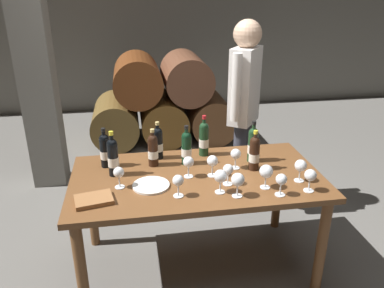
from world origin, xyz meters
TOP-DOWN VIEW (x-y plane):
  - ground_plane at (0.00, 0.00)m, footprint 14.00×14.00m
  - cellar_back_wall at (0.00, 4.20)m, footprint 10.00×0.24m
  - barrel_stack at (0.00, 2.60)m, footprint 1.86×0.90m
  - stone_pillar at (-1.30, 1.60)m, footprint 0.32×0.32m
  - dining_table at (0.00, 0.00)m, footprint 1.70×0.90m
  - wine_bottle_0 at (0.11, 0.33)m, footprint 0.07×0.07m
  - wine_bottle_1 at (0.41, 0.03)m, footprint 0.07×0.07m
  - wine_bottle_2 at (0.44, 0.16)m, footprint 0.07×0.07m
  - wine_bottle_3 at (-0.28, 0.21)m, footprint 0.07×0.07m
  - wine_bottle_4 at (-0.04, 0.19)m, footprint 0.07×0.07m
  - wine_bottle_5 at (-0.55, 0.10)m, footprint 0.07×0.07m
  - wine_bottle_6 at (-0.23, 0.33)m, footprint 0.07×0.07m
  - wine_bottle_7 at (-0.61, 0.25)m, footprint 0.07×0.07m
  - wine_glass_0 at (0.20, -0.31)m, footprint 0.08×0.08m
  - wine_glass_1 at (0.66, -0.19)m, footprint 0.08×0.08m
  - wine_glass_2 at (0.66, -0.32)m, footprint 0.07×0.07m
  - wine_glass_3 at (0.46, -0.34)m, footprint 0.07×0.07m
  - wine_glass_4 at (0.10, -0.02)m, footprint 0.08×0.08m
  - wine_glass_5 at (-0.52, -0.08)m, footprint 0.07×0.07m
  - wine_glass_6 at (0.29, 0.07)m, footprint 0.07×0.07m
  - wine_glass_7 at (0.40, -0.24)m, footprint 0.09×0.09m
  - wine_glass_8 at (-0.16, -0.25)m, footprint 0.07×0.07m
  - wine_glass_9 at (-0.06, -0.01)m, footprint 0.07×0.07m
  - wine_glass_10 at (0.18, -0.16)m, footprint 0.07×0.07m
  - wine_glass_11 at (0.10, -0.25)m, footprint 0.08×0.08m
  - tasting_notebook at (-0.67, -0.24)m, footprint 0.25×0.20m
  - serving_plate at (-0.32, -0.10)m, footprint 0.24×0.24m
  - sommelier_presenting at (0.54, 0.75)m, footprint 0.33×0.42m

SIDE VIEW (x-z plane):
  - ground_plane at x=0.00m, z-range 0.00..0.00m
  - barrel_stack at x=0.00m, z-range -0.05..1.09m
  - dining_table at x=0.00m, z-range 0.29..1.05m
  - serving_plate at x=-0.32m, z-range 0.76..0.77m
  - tasting_notebook at x=-0.67m, z-range 0.76..0.79m
  - wine_glass_10 at x=0.18m, z-range 0.79..0.93m
  - wine_glass_5 at x=-0.52m, z-range 0.79..0.93m
  - wine_glass_8 at x=-0.16m, z-range 0.79..0.94m
  - wine_glass_3 at x=0.46m, z-range 0.79..0.94m
  - wine_glass_6 at x=0.29m, z-range 0.79..0.94m
  - wine_glass_9 at x=-0.06m, z-range 0.79..0.94m
  - wine_glass_2 at x=0.66m, z-range 0.79..0.94m
  - wine_glass_4 at x=0.10m, z-range 0.79..0.94m
  - wine_glass_1 at x=0.66m, z-range 0.79..0.94m
  - wine_glass_11 at x=0.10m, z-range 0.79..0.95m
  - wine_glass_0 at x=0.20m, z-range 0.79..0.95m
  - wine_glass_7 at x=0.40m, z-range 0.79..0.95m
  - wine_bottle_3 at x=-0.28m, z-range 0.74..1.02m
  - wine_bottle_6 at x=-0.23m, z-range 0.74..1.03m
  - wine_bottle_7 at x=-0.61m, z-range 0.74..1.03m
  - wine_bottle_1 at x=0.41m, z-range 0.74..1.03m
  - wine_bottle_4 at x=-0.04m, z-range 0.74..1.03m
  - wine_bottle_2 at x=0.44m, z-range 0.74..1.05m
  - wine_bottle_0 at x=0.11m, z-range 0.74..1.05m
  - wine_bottle_5 at x=-0.55m, z-range 0.74..1.06m
  - sommelier_presenting at x=0.54m, z-range 0.19..1.90m
  - stone_pillar at x=-1.30m, z-range 0.00..2.60m
  - cellar_back_wall at x=0.00m, z-range 0.00..2.80m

